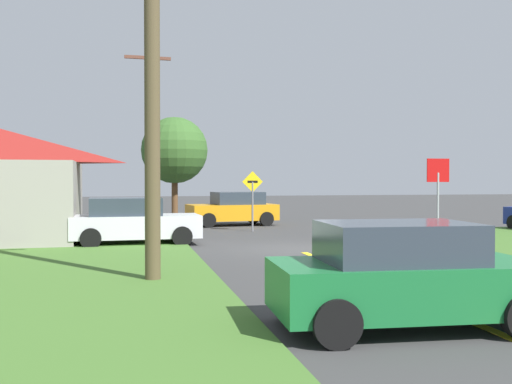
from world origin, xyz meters
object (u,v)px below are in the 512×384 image
object	(u,v)px
stop_sign	(438,187)
utility_pole_mid	(148,136)
utility_pole_near	(152,72)
parked_car_near_building	(133,221)
car_behind_on_main_road	(404,276)
oak_tree_left	(175,150)
car_approaching_junction	(233,209)
direction_sign	(253,194)

from	to	relation	value
stop_sign	utility_pole_mid	distance (m)	11.42
utility_pole_near	parked_car_near_building	bearing A→B (deg)	92.35
stop_sign	parked_car_near_building	distance (m)	10.11
car_behind_on_main_road	oak_tree_left	xyz separation A→B (m)	(-1.44, 25.88, 3.01)
oak_tree_left	utility_pole_near	bearing A→B (deg)	-95.78
car_behind_on_main_road	oak_tree_left	size ratio (longest dim) A/B	0.73
utility_pole_near	car_approaching_junction	bearing A→B (deg)	74.08
parked_car_near_building	car_approaching_junction	distance (m)	9.42
car_approaching_junction	direction_sign	world-z (taller)	direction_sign
direction_sign	car_approaching_junction	bearing A→B (deg)	93.54
car_approaching_junction	utility_pole_near	size ratio (longest dim) A/B	0.49
car_approaching_junction	oak_tree_left	xyz separation A→B (m)	(-2.45, 4.86, 3.01)
car_behind_on_main_road	utility_pole_mid	distance (m)	16.74
parked_car_near_building	stop_sign	bearing A→B (deg)	-27.62
utility_pole_near	direction_sign	world-z (taller)	utility_pole_near
parked_car_near_building	car_approaching_junction	xyz separation A→B (m)	(4.89, 8.05, -0.00)
stop_sign	utility_pole_mid	xyz separation A→B (m)	(-8.43, 7.46, 1.95)
stop_sign	oak_tree_left	size ratio (longest dim) A/B	0.51
utility_pole_near	utility_pole_mid	distance (m)	11.12
parked_car_near_building	utility_pole_mid	world-z (taller)	utility_pole_mid
parked_car_near_building	car_behind_on_main_road	distance (m)	13.54
utility_pole_mid	oak_tree_left	xyz separation A→B (m)	(1.80, 9.76, -0.14)
utility_pole_near	utility_pole_mid	xyz separation A→B (m)	(0.31, 11.09, -0.64)
car_approaching_junction	utility_pole_mid	distance (m)	7.21
utility_pole_mid	utility_pole_near	bearing A→B (deg)	-91.62
car_approaching_junction	oak_tree_left	world-z (taller)	oak_tree_left
stop_sign	car_behind_on_main_road	world-z (taller)	stop_sign
parked_car_near_building	car_approaching_junction	world-z (taller)	same
stop_sign	car_approaching_junction	size ratio (longest dim) A/B	0.65
car_approaching_junction	utility_pole_near	distance (m)	17.06
stop_sign	car_behind_on_main_road	distance (m)	10.17
car_approaching_junction	utility_pole_mid	size ratio (longest dim) A/B	0.58
car_behind_on_main_road	car_approaching_junction	world-z (taller)	same
utility_pole_mid	stop_sign	bearing A→B (deg)	-41.51
car_approaching_junction	oak_tree_left	distance (m)	6.22
stop_sign	car_approaching_junction	xyz separation A→B (m)	(-4.18, 12.36, -1.21)
utility_pole_mid	direction_sign	size ratio (longest dim) A/B	2.94
stop_sign	car_approaching_junction	distance (m)	13.10
utility_pole_near	direction_sign	xyz separation A→B (m)	(4.78, 12.46, -2.99)
utility_pole_near	direction_sign	distance (m)	13.67
car_behind_on_main_road	direction_sign	xyz separation A→B (m)	(1.23, 17.48, 0.80)
parked_car_near_building	utility_pole_mid	distance (m)	4.50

